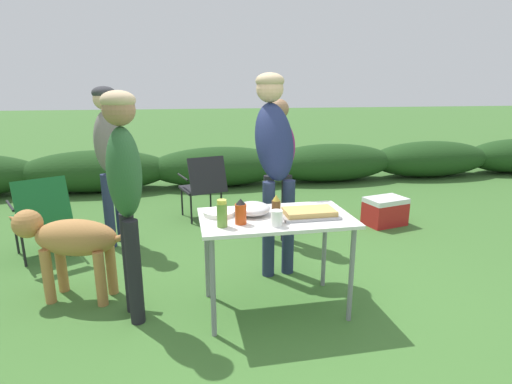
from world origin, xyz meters
name	(u,v)px	position (x,y,z in m)	size (l,w,h in m)	color
ground_plane	(275,307)	(0.00, 0.00, 0.00)	(60.00, 60.00, 0.00)	#3D6B2D
shrub_hedge	(219,167)	(0.00, 4.03, 0.33)	(14.40, 0.90, 0.67)	#1E4219
folding_table	(276,226)	(0.00, 0.00, 0.66)	(1.10, 0.64, 0.74)	silver
food_tray	(309,213)	(0.23, -0.05, 0.77)	(0.41, 0.24, 0.06)	#9E9EA3
plate_stack	(219,213)	(-0.40, 0.10, 0.76)	(0.23, 0.23, 0.04)	white
mixing_bowl	(253,209)	(-0.16, 0.07, 0.79)	(0.26, 0.26, 0.09)	silver
paper_cup_stack	(277,218)	(-0.04, -0.21, 0.79)	(0.08, 0.08, 0.11)	white
relish_jar	(222,214)	(-0.41, -0.15, 0.83)	(0.07, 0.07, 0.19)	olive
hot_sauce_bottle	(241,212)	(-0.27, -0.11, 0.83)	(0.08, 0.08, 0.18)	#CC4214
beer_bottle	(276,209)	(-0.03, -0.12, 0.83)	(0.06, 0.06, 0.20)	brown
standing_person_with_beanie	(274,147)	(0.15, 0.69, 1.14)	(0.39, 0.52, 1.77)	#232D4C
standing_person_in_dark_puffer	(109,147)	(-1.37, 1.60, 1.05)	(0.37, 0.40, 1.66)	#232D4C
standing_person_in_gray_fleece	(125,180)	(-1.04, 0.08, 1.03)	(0.31, 0.37, 1.63)	black
standing_person_in_red_jacket	(278,159)	(0.36, 1.35, 0.92)	(0.38, 0.29, 1.54)	black
dog	(69,240)	(-1.55, 0.46, 0.49)	(1.01, 0.46, 0.73)	#B27A42
camp_chair_green_behind_table	(203,184)	(-0.39, 2.23, 0.47)	(0.61, 0.69, 0.83)	#232328
camp_chair_near_hedge	(41,213)	(-2.01, 1.33, 0.47)	(0.68, 0.74, 0.83)	#19602D
cooler_box	(385,211)	(1.79, 1.62, 0.17)	(0.54, 0.42, 0.34)	#B21E1E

